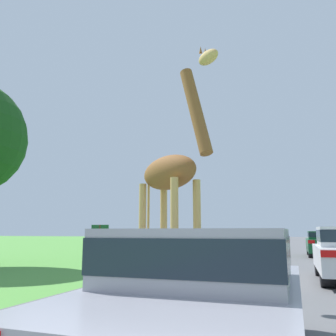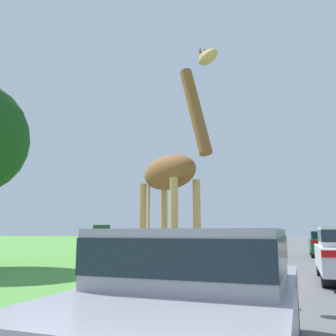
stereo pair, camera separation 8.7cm
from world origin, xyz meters
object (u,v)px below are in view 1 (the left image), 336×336
Objects in this scene: car_queue_right at (324,243)px; car_queue_left at (226,240)px; car_lead_maroon at (204,295)px; giraffe_near_road at (172,177)px; sign_post at (100,238)px; car_verge_right at (204,248)px.

car_queue_right is 0.88× the size of car_queue_left.
car_lead_maroon is 0.86× the size of car_queue_left.
giraffe_near_road reaches higher than car_lead_maroon.
giraffe_near_road is 4.87m from car_lead_maroon.
car_queue_left is 3.01× the size of sign_post.
car_lead_maroon is at bearing -80.33° from car_queue_left.
giraffe_near_road reaches higher than car_queue_right.
car_queue_left is 9.36m from car_verge_right.
giraffe_near_road is 5.90m from sign_post.
car_verge_right reaches higher than car_queue_right.
giraffe_near_road is 1.31× the size of car_lead_maroon.
car_queue_right is 5.48m from car_queue_left.
giraffe_near_road is 1.30× the size of car_verge_right.
giraffe_near_road reaches higher than sign_post.
car_queue_right is at bearing 48.79° from sign_post.
car_verge_right is at bearing -118.13° from car_queue_right.
giraffe_near_road is 14.33m from car_queue_left.
car_queue_left is at bearing -139.05° from giraffe_near_road.
giraffe_near_road is at bearing -84.43° from car_queue_left.
car_queue_right is 2.64× the size of sign_post.
car_verge_right is (0.90, -9.32, -0.05)m from car_queue_left.
car_queue_left is at bearing 170.67° from car_queue_right.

